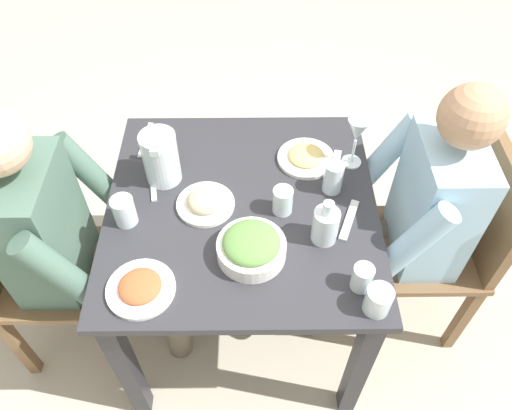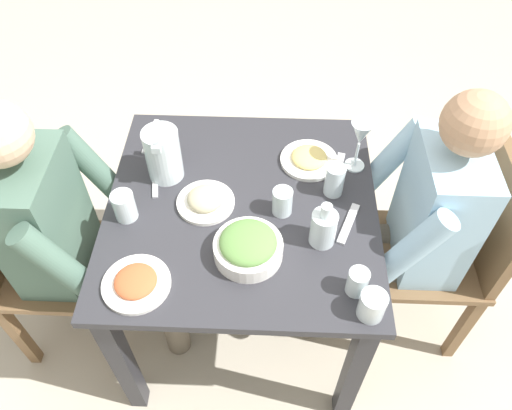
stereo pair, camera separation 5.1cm
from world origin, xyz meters
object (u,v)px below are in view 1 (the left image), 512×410
plate_beans (205,202)px  water_glass_far_left (362,278)px  water_pitcher (161,157)px  diner_far (74,240)px  water_glass_far_right (333,177)px  water_glass_near_right (378,300)px  plate_fries (306,157)px  salad_bowl (251,247)px  chair_far (28,265)px  water_glass_near_left (124,211)px  diner_near (403,216)px  chair_near (450,240)px  wine_glass (357,132)px  plate_rice_curry (140,287)px  dining_table (242,229)px  oil_carafe (325,227)px  water_glass_by_pitcher (283,201)px

plate_beans → water_glass_far_left: (-0.31, -0.46, 0.03)m
water_pitcher → diner_far: bearing=124.8°
water_glass_far_right → water_glass_near_right: bearing=-170.5°
plate_fries → salad_bowl: bearing=154.5°
chair_far → water_glass_near_left: size_ratio=8.93×
diner_near → plate_beans: (-0.02, 0.67, 0.10)m
water_glass_far_left → diner_near: bearing=-32.8°
chair_near → wine_glass: size_ratio=4.52×
chair_near → plate_rice_curry: bearing=107.9°
plate_beans → plate_rice_curry: bearing=152.2°
diner_far → water_pitcher: 0.40m
dining_table → water_glass_near_left: 0.41m
dining_table → plate_fries: bearing=-47.1°
water_glass_far_left → wine_glass: size_ratio=0.44×
plate_beans → water_glass_far_left: size_ratio=2.20×
diner_near → salad_bowl: diner_near is taller
chair_near → water_glass_far_left: size_ratio=10.23×
plate_rice_curry → water_glass_far_right: 0.70m
water_glass_near_right → wine_glass: bearing=-0.8°
wine_glass → oil_carafe: bearing=158.4°
plate_fries → water_glass_far_right: 0.17m
plate_beans → water_pitcher: bearing=49.1°
diner_near → plate_fries: diner_near is taller
water_glass_far_left → chair_far: bearing=78.0°
salad_bowl → water_glass_far_right: water_glass_far_right is taller
dining_table → plate_beans: bearing=89.7°
diner_near → plate_rice_curry: diner_near is taller
chair_near → water_glass_far_right: bearing=84.1°
plate_rice_curry → chair_near: bearing=-72.1°
chair_far → wine_glass: 1.24m
dining_table → water_glass_far_left: size_ratio=10.26×
oil_carafe → plate_beans: bearing=70.1°
dining_table → chair_near: bearing=-88.4°
water_glass_far_right → diner_near: bearing=-100.6°
chair_far → oil_carafe: size_ratio=5.39×
water_pitcher → plate_beans: (-0.13, -0.15, -0.08)m
chair_far → water_pitcher: (0.20, -0.49, 0.33)m
plate_rice_curry → oil_carafe: (0.18, -0.54, 0.04)m
diner_far → water_pitcher: (0.20, -0.29, 0.18)m
dining_table → water_glass_by_pitcher: bearing=-99.2°
water_glass_far_right → water_glass_near_left: (-0.13, 0.67, -0.01)m
diner_near → wine_glass: size_ratio=6.03×
plate_rice_curry → water_glass_far_left: water_glass_far_left is taller
water_glass_far_left → oil_carafe: bearing=27.2°
plate_rice_curry → water_glass_far_right: bearing=-56.7°
diner_near → oil_carafe: bearing=117.5°
water_glass_far_left → oil_carafe: (0.17, 0.09, 0.01)m
salad_bowl → plate_fries: bearing=-25.5°
water_glass_far_right → water_glass_by_pitcher: bearing=118.0°
chair_near → diner_far: diner_far is taller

